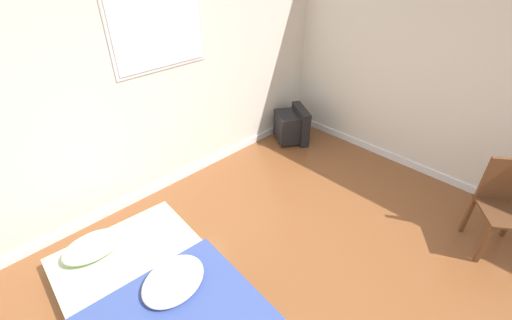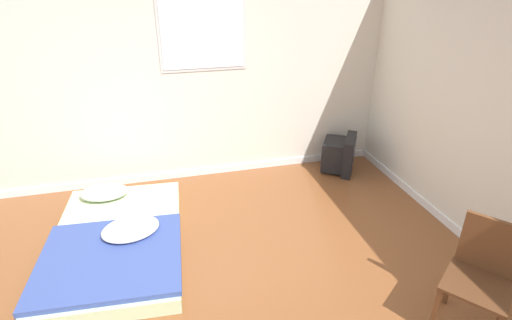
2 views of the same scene
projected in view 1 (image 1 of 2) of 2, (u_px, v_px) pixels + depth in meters
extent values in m
cube|color=silver|center=(112.00, 90.00, 3.19)|extent=(8.03, 0.06, 2.60)
cube|color=white|center=(140.00, 196.00, 3.86)|extent=(8.03, 0.02, 0.09)
cube|color=silver|center=(157.00, 19.00, 3.19)|extent=(1.01, 0.01, 0.96)
cube|color=white|center=(157.00, 19.00, 3.18)|extent=(0.94, 0.01, 0.89)
cube|color=silver|center=(495.00, 80.00, 3.41)|extent=(0.06, 7.22, 2.60)
cube|color=white|center=(454.00, 182.00, 4.08)|extent=(0.02, 7.22, 0.09)
cube|color=beige|center=(156.00, 300.00, 2.74)|extent=(1.33, 2.01, 0.14)
ellipsoid|color=silver|center=(93.00, 246.00, 3.02)|extent=(0.54, 0.37, 0.14)
ellipsoid|color=silver|center=(173.00, 280.00, 2.70)|extent=(0.62, 0.54, 0.11)
cube|color=black|center=(287.00, 127.00, 4.87)|extent=(0.46, 0.50, 0.39)
cube|color=black|center=(300.00, 124.00, 4.89)|extent=(0.37, 0.49, 0.49)
cube|color=#283342|center=(304.00, 123.00, 4.90)|extent=(0.23, 0.36, 0.35)
cube|color=brown|center=(484.00, 245.00, 3.03)|extent=(0.05, 0.05, 0.43)
cube|color=brown|center=(510.00, 219.00, 3.31)|extent=(0.05, 0.05, 0.43)
cube|color=brown|center=(468.00, 215.00, 3.35)|extent=(0.05, 0.05, 0.43)
cube|color=#55311A|center=(508.00, 213.00, 3.05)|extent=(0.61, 0.61, 0.02)
cube|color=brown|center=(508.00, 179.00, 3.08)|extent=(0.28, 0.35, 0.43)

